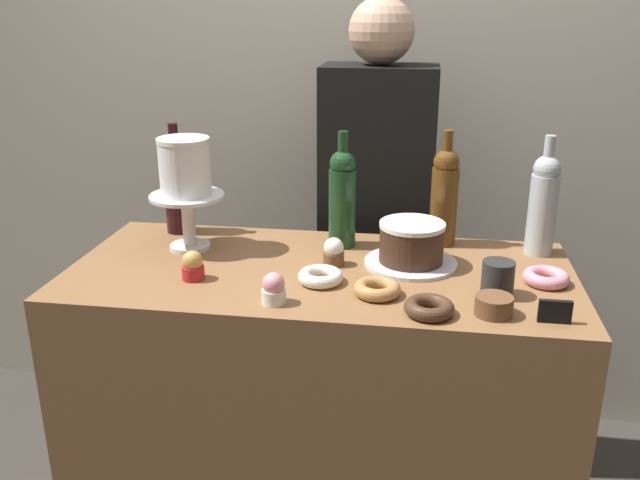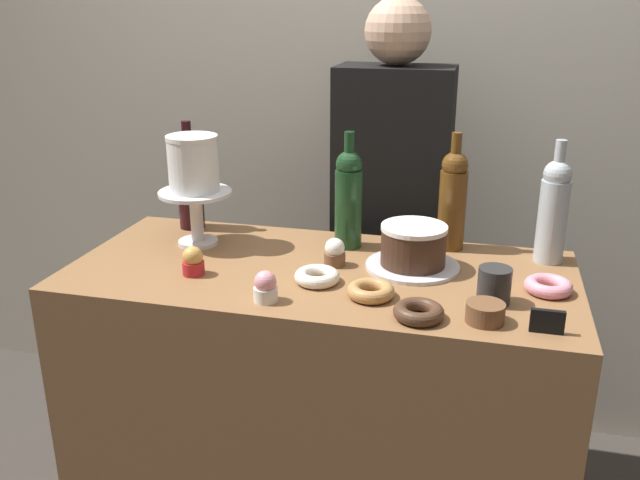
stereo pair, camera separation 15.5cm
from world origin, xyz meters
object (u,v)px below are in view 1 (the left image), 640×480
at_px(donut_chocolate, 429,308).
at_px(barista_figure, 375,238).
at_px(cake_stand_pedestal, 188,212).
at_px(wine_bottle_clear, 543,203).
at_px(chocolate_round_cake, 412,242).
at_px(price_sign_chalkboard, 555,312).
at_px(cupcake_strawberry, 274,289).
at_px(donut_pink, 546,277).
at_px(wine_bottle_green, 342,196).
at_px(cupcake_caramel, 193,266).
at_px(wine_bottle_amber, 444,195).
at_px(donut_sugar, 320,277).
at_px(coffee_cup_ceramic, 498,279).
at_px(cupcake_vanilla, 334,252).
at_px(white_layer_cake, 185,166).
at_px(cookie_stack, 494,306).
at_px(wine_bottle_dark_red, 177,185).
at_px(donut_maple, 377,289).

relative_size(donut_chocolate, barista_figure, 0.07).
distance_m(cake_stand_pedestal, wine_bottle_clear, 0.96).
relative_size(chocolate_round_cake, barista_figure, 0.11).
bearing_deg(price_sign_chalkboard, cupcake_strawberry, 179.55).
bearing_deg(cupcake_strawberry, donut_pink, 18.45).
height_order(wine_bottle_clear, donut_pink, wine_bottle_clear).
distance_m(wine_bottle_green, price_sign_chalkboard, 0.67).
distance_m(wine_bottle_green, cupcake_caramel, 0.46).
distance_m(chocolate_round_cake, wine_bottle_amber, 0.21).
relative_size(wine_bottle_green, donut_sugar, 2.91).
xyz_separation_m(wine_bottle_amber, barista_figure, (-0.21, 0.28, -0.24)).
bearing_deg(price_sign_chalkboard, cupcake_caramel, 172.44).
bearing_deg(donut_sugar, chocolate_round_cake, 35.54).
relative_size(cupcake_caramel, cupcake_strawberry, 1.00).
bearing_deg(cupcake_caramel, wine_bottle_amber, 30.06).
bearing_deg(coffee_cup_ceramic, barista_figure, 117.91).
xyz_separation_m(cupcake_vanilla, donut_pink, (0.53, -0.04, -0.02)).
relative_size(white_layer_cake, donut_sugar, 1.39).
xyz_separation_m(donut_pink, cookie_stack, (-0.14, -0.20, 0.01)).
xyz_separation_m(cupcake_vanilla, barista_figure, (0.08, 0.49, -0.13)).
bearing_deg(white_layer_cake, donut_sugar, -24.97).
xyz_separation_m(cake_stand_pedestal, wine_bottle_dark_red, (-0.08, 0.14, 0.04)).
xyz_separation_m(wine_bottle_dark_red, cupcake_caramel, (0.16, -0.35, -0.11)).
distance_m(wine_bottle_amber, donut_maple, 0.43).
height_order(donut_sugar, cookie_stack, cookie_stack).
bearing_deg(wine_bottle_clear, cupcake_vanilla, -162.61).
height_order(wine_bottle_amber, donut_chocolate, wine_bottle_amber).
relative_size(cupcake_strawberry, price_sign_chalkboard, 1.06).
bearing_deg(wine_bottle_green, cupcake_vanilla, -91.49).
bearing_deg(wine_bottle_clear, cupcake_strawberry, -146.58).
height_order(wine_bottle_dark_red, cupcake_strawberry, wine_bottle_dark_red).
xyz_separation_m(donut_chocolate, coffee_cup_ceramic, (0.16, 0.13, 0.03)).
relative_size(cookie_stack, barista_figure, 0.05).
xyz_separation_m(wine_bottle_clear, donut_pink, (-0.01, -0.21, -0.13)).
height_order(wine_bottle_clear, wine_bottle_green, same).
distance_m(chocolate_round_cake, cookie_stack, 0.33).
height_order(cupcake_caramel, barista_figure, barista_figure).
bearing_deg(wine_bottle_dark_red, wine_bottle_amber, 0.65).
bearing_deg(wine_bottle_dark_red, wine_bottle_clear, -1.55).
relative_size(wine_bottle_dark_red, cookie_stack, 3.87).
xyz_separation_m(wine_bottle_dark_red, cupcake_vanilla, (0.49, -0.20, -0.11)).
height_order(white_layer_cake, coffee_cup_ceramic, white_layer_cake).
distance_m(cupcake_caramel, donut_sugar, 0.32).
bearing_deg(barista_figure, wine_bottle_green, -102.06).
relative_size(chocolate_round_cake, donut_maple, 1.52).
xyz_separation_m(wine_bottle_clear, coffee_cup_ceramic, (-0.14, -0.31, -0.10)).
height_order(white_layer_cake, wine_bottle_clear, wine_bottle_clear).
distance_m(wine_bottle_green, donut_pink, 0.58).
bearing_deg(wine_bottle_clear, coffee_cup_ceramic, -114.30).
bearing_deg(donut_maple, chocolate_round_cake, 70.65).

